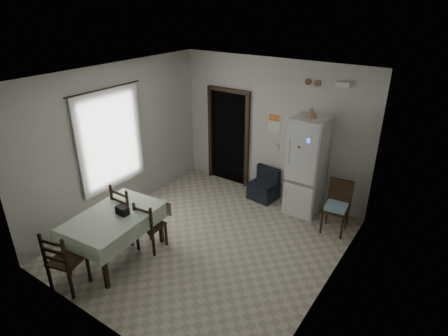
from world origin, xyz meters
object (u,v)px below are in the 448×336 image
dining_chair_far_left (130,211)px  dining_chair_far_right (151,225)px  fridge (307,167)px  corner_chair (336,208)px  dining_table (116,235)px  navy_seat (264,184)px  dining_chair_near_head (66,259)px

dining_chair_far_left → dining_chair_far_right: (0.53, -0.04, -0.07)m
fridge → corner_chair: size_ratio=2.00×
corner_chair → dining_table: (-2.73, -2.72, -0.10)m
navy_seat → dining_chair_far_left: (-1.27, -2.56, 0.21)m
dining_table → dining_chair_near_head: size_ratio=1.48×
corner_chair → dining_chair_far_left: size_ratio=0.91×
corner_chair → dining_chair_near_head: size_ratio=0.96×
navy_seat → dining_chair_far_right: size_ratio=0.72×
fridge → dining_table: bearing=-123.0°
dining_table → dining_chair_far_right: 0.58m
navy_seat → corner_chair: bearing=-5.4°
fridge → corner_chair: fridge is taller
corner_chair → dining_chair_far_left: bearing=-148.1°
fridge → navy_seat: (-0.91, 0.00, -0.65)m
navy_seat → corner_chair: size_ratio=0.68×
corner_chair → dining_table: size_ratio=0.65×
navy_seat → dining_chair_near_head: dining_chair_near_head is taller
corner_chair → dining_chair_far_left: 3.67m
dining_chair_far_left → dining_chair_near_head: (0.21, -1.42, -0.03)m
navy_seat → dining_chair_near_head: bearing=-98.2°
navy_seat → corner_chair: corner_chair is taller
fridge → dining_chair_far_right: 3.12m
dining_table → fridge: bearing=52.1°
fridge → dining_table: 3.70m
dining_chair_far_right → dining_chair_near_head: 1.42m
dining_table → dining_chair_far_left: 0.58m
dining_chair_far_right → dining_chair_near_head: dining_chair_near_head is taller
navy_seat → dining_chair_far_left: bearing=-109.7°
dining_chair_far_left → dining_chair_far_right: bearing=176.2°
fridge → corner_chair: 0.97m
dining_chair_far_right → corner_chair: bearing=-142.5°
dining_table → navy_seat: bearing=65.8°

